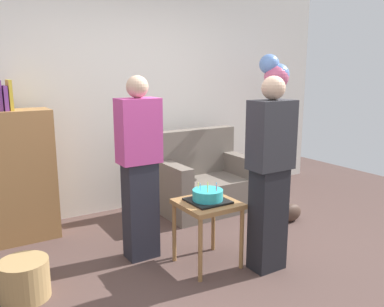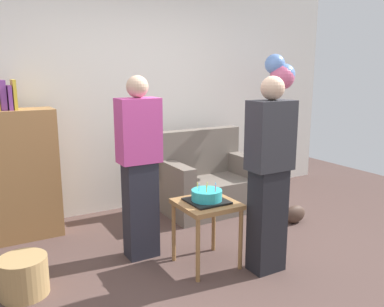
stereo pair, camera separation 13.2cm
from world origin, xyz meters
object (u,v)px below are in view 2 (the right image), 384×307
(couch, at_px, (208,182))
(balloon_bunch, at_px, (281,73))
(bookshelf, at_px, (14,172))
(handbag, at_px, (295,214))
(wicker_basket, at_px, (24,276))
(person_blowing_candles, at_px, (140,167))
(person_holding_cake, at_px, (269,175))
(birthday_cake, at_px, (207,196))
(side_table, at_px, (207,212))

(couch, xyz_separation_m, balloon_bunch, (0.98, -0.13, 1.29))
(bookshelf, height_order, handbag, bookshelf)
(couch, xyz_separation_m, bookshelf, (-2.10, 0.23, 0.35))
(couch, height_order, handbag, couch)
(wicker_basket, xyz_separation_m, balloon_bunch, (3.19, 0.79, 1.48))
(wicker_basket, relative_size, balloon_bunch, 0.19)
(bookshelf, height_order, balloon_bunch, balloon_bunch)
(person_blowing_candles, distance_m, person_holding_cake, 1.12)
(birthday_cake, bearing_deg, bookshelf, 133.04)
(wicker_basket, distance_m, balloon_bunch, 3.60)
(wicker_basket, bearing_deg, person_holding_cake, -18.16)
(couch, xyz_separation_m, handbag, (0.60, -0.86, -0.24))
(person_blowing_candles, bearing_deg, handbag, -24.54)
(person_blowing_candles, distance_m, wicker_basket, 1.24)
(birthday_cake, xyz_separation_m, person_blowing_candles, (-0.42, 0.45, 0.21))
(side_table, bearing_deg, person_blowing_candles, 133.27)
(balloon_bunch, bearing_deg, birthday_cake, -148.38)
(bookshelf, bearing_deg, person_blowing_candles, -47.06)
(person_blowing_candles, height_order, handbag, person_blowing_candles)
(person_holding_cake, bearing_deg, birthday_cake, -42.77)
(side_table, xyz_separation_m, balloon_bunch, (1.74, 1.07, 1.14))
(couch, xyz_separation_m, person_holding_cake, (-0.36, -1.52, 0.49))
(side_table, bearing_deg, balloon_bunch, 31.62)
(couch, height_order, bookshelf, bookshelf)
(birthday_cake, bearing_deg, balloon_bunch, 31.62)
(person_blowing_candles, bearing_deg, side_table, -67.73)
(bookshelf, xyz_separation_m, handbag, (2.70, -1.10, -0.59))
(wicker_basket, xyz_separation_m, handbag, (2.81, 0.05, -0.05))
(birthday_cake, xyz_separation_m, balloon_bunch, (1.74, 1.07, 1.00))
(birthday_cake, height_order, balloon_bunch, balloon_bunch)
(wicker_basket, bearing_deg, bookshelf, 84.60)
(person_holding_cake, xyz_separation_m, wicker_basket, (-1.84, 0.60, -0.68))
(bookshelf, distance_m, handbag, 2.98)
(bookshelf, distance_m, birthday_cake, 1.96)
(bookshelf, distance_m, wicker_basket, 1.27)
(birthday_cake, distance_m, handbag, 1.50)
(person_blowing_candles, xyz_separation_m, wicker_basket, (-1.03, -0.16, -0.68))
(person_holding_cake, relative_size, handbag, 5.82)
(couch, distance_m, bookshelf, 2.14)
(handbag, xyz_separation_m, balloon_bunch, (0.37, 0.73, 1.53))
(birthday_cake, relative_size, person_holding_cake, 0.20)
(person_holding_cake, height_order, wicker_basket, person_holding_cake)
(bookshelf, xyz_separation_m, birthday_cake, (1.34, -1.43, -0.06))
(bookshelf, relative_size, person_blowing_candles, 0.99)
(couch, distance_m, wicker_basket, 2.40)
(side_table, distance_m, wicker_basket, 1.51)
(bookshelf, distance_m, person_blowing_candles, 1.36)
(handbag, height_order, balloon_bunch, balloon_bunch)
(birthday_cake, height_order, person_holding_cake, person_holding_cake)
(couch, distance_m, handbag, 1.08)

